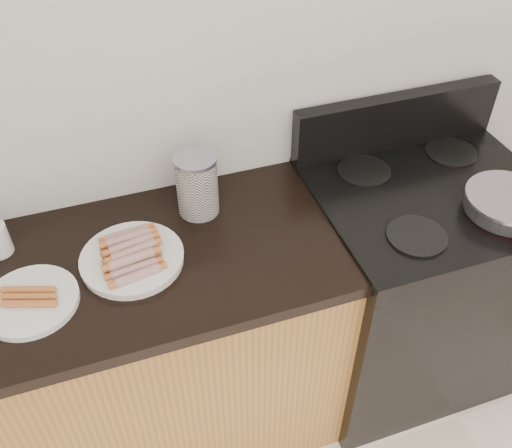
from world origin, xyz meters
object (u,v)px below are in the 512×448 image
object	(u,v)px
canister	(197,185)
main_plate	(132,260)
stove	(410,285)
frying_pan	(508,204)
side_plate	(31,301)

from	to	relation	value
canister	main_plate	bearing A→B (deg)	-146.13
stove	main_plate	distance (m)	1.08
main_plate	stove	bearing A→B (deg)	-0.81
stove	frying_pan	bearing A→B (deg)	-48.06
stove	side_plate	world-z (taller)	side_plate
side_plate	canister	bearing A→B (deg)	23.42
frying_pan	side_plate	world-z (taller)	frying_pan
stove	main_plate	xyz separation A→B (m)	(-0.98, 0.01, 0.45)
main_plate	canister	world-z (taller)	canister
main_plate	side_plate	distance (m)	0.29
main_plate	side_plate	size ratio (longest dim) A/B	1.15
stove	main_plate	size ratio (longest dim) A/B	3.13
side_plate	stove	bearing A→B (deg)	2.33
stove	frying_pan	world-z (taller)	frying_pan
stove	side_plate	size ratio (longest dim) A/B	3.59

